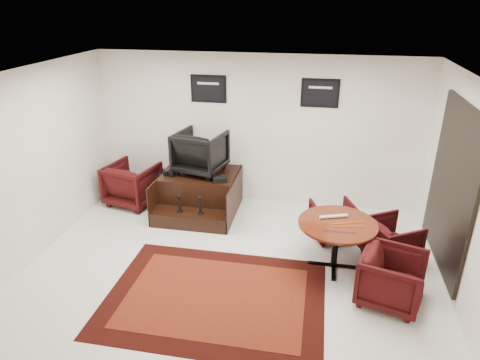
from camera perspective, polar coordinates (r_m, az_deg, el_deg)
name	(u,v)px	position (r m, az deg, el deg)	size (l,w,h in m)	color
ground	(229,272)	(6.37, -1.42, -12.22)	(6.00, 6.00, 0.00)	silver
room_shell	(261,156)	(5.57, 2.77, 3.16)	(6.02, 5.02, 2.81)	white
area_rug	(215,297)	(5.93, -3.32, -15.30)	(2.88, 2.16, 0.01)	black
shine_podium	(200,194)	(7.96, -5.37, -1.82)	(1.39, 1.43, 0.72)	black
shine_chair	(200,150)	(7.78, -5.31, 4.02)	(0.82, 0.77, 0.85)	black
shoes_pair	(172,172)	(7.86, -9.10, 1.08)	(0.27, 0.29, 0.09)	black
polish_kit	(220,179)	(7.46, -2.72, 0.08)	(0.24, 0.17, 0.08)	black
umbrella_black	(155,191)	(8.03, -11.29, -1.46)	(0.29, 0.11, 0.79)	black
umbrella_hooked	(159,186)	(8.18, -10.70, -0.84)	(0.30, 0.11, 0.81)	black
armchair_side	(133,182)	(8.41, -14.14, -0.22)	(0.86, 0.80, 0.88)	black
meeting_table	(337,228)	(6.31, 12.83, -6.29)	(1.12, 1.12, 0.74)	#3F1609
table_chair_back	(333,219)	(7.20, 12.32, -5.11)	(0.66, 0.61, 0.68)	black
table_chair_window	(392,238)	(6.88, 19.56, -7.29)	(0.68, 0.64, 0.70)	black
table_chair_corner	(392,276)	(5.96, 19.63, -11.99)	(0.77, 0.72, 0.79)	black
paper_roll	(334,216)	(6.37, 12.36, -4.76)	(0.05, 0.05, 0.42)	silver
table_clutter	(346,226)	(6.19, 13.96, -6.03)	(0.56, 0.38, 0.01)	#E9520C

